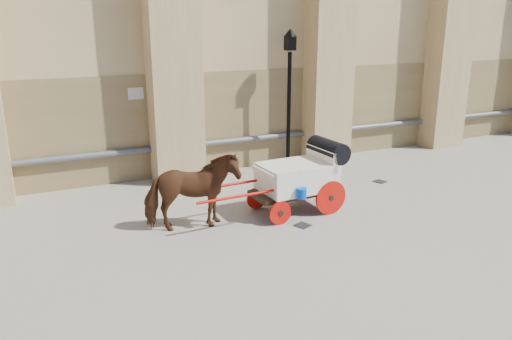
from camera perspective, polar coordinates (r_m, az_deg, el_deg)
ground at (r=11.82m, az=0.91°, el=-5.20°), size 90.00×90.00×0.00m
horse at (r=10.86m, az=-7.34°, el=-2.54°), size 2.12×1.17×1.71m
carriage at (r=11.91m, az=5.24°, el=-0.49°), size 3.86×1.40×1.67m
street_lamp at (r=15.11m, az=3.80°, el=8.41°), size 0.39×0.39×4.21m
drain_grate_near at (r=11.28m, az=5.33°, el=-6.32°), size 0.42×0.42×0.01m
drain_grate_far at (r=14.68m, az=13.97°, el=-1.29°), size 0.40×0.40×0.01m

